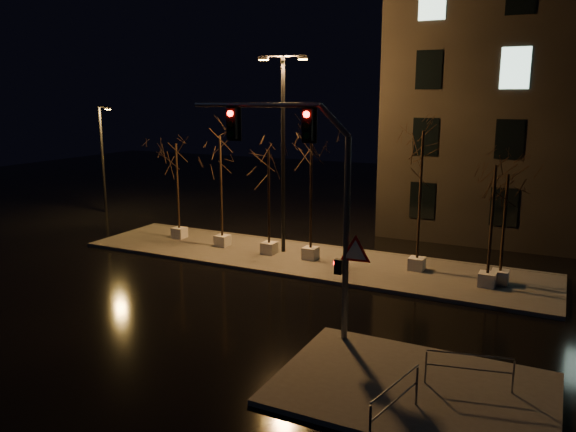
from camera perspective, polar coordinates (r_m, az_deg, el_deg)
The scene contains 15 objects.
ground at distance 21.23m, azimuth -5.23°, elevation -8.70°, with size 90.00×90.00×0.00m, color black.
median at distance 26.22m, azimuth 1.66°, elevation -4.41°, with size 22.00×5.00×0.15m, color #4D4B45.
sidewalk_corner at distance 15.57m, azimuth 12.57°, elevation -16.75°, with size 7.00×5.00×0.15m, color #4D4B45.
tree_0 at distance 29.69m, azimuth -11.25°, elevation 5.10°, with size 1.80×1.80×5.12m.
tree_1 at distance 27.62m, azimuth -6.89°, elevation 5.53°, with size 1.80×1.80×5.61m.
tree_2 at distance 26.09m, azimuth -1.98°, elevation 4.35°, with size 1.80×1.80×5.09m.
tree_3 at distance 25.17m, azimuth 2.37°, elevation 4.77°, with size 1.80×1.80×5.49m.
tree_4 at distance 24.08m, azimuth 13.43°, elevation 5.28°, with size 1.80×1.80×6.13m.
tree_5 at distance 22.83m, azimuth 20.18°, elevation 2.22°, with size 1.80×1.80×4.94m.
tree_6 at distance 23.39m, azimuth 21.28°, elevation 1.60°, with size 1.80×1.80×4.53m.
traffic_signal_mast at distance 16.92m, azimuth 2.24°, elevation 3.06°, with size 5.86×0.60×7.17m.
streetlight_main at distance 26.31m, azimuth -0.50°, elevation 7.59°, with size 2.29×0.78×9.20m.
streetlight_far at distance 38.53m, azimuth -18.27°, elevation 5.93°, with size 1.33×0.55×6.91m.
guard_rail_a at distance 15.53m, azimuth 17.93°, elevation -14.28°, with size 2.14×0.50×0.94m.
guard_rail_b at distance 13.55m, azimuth 10.85°, elevation -17.63°, with size 0.52×2.20×1.07m.
Camera 1 is at (10.51, -16.85, 7.50)m, focal length 35.00 mm.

